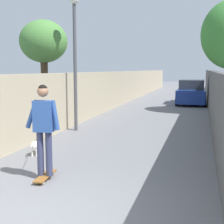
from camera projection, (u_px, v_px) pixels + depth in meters
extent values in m
plane|color=slate|center=(161.00, 109.00, 17.80)|extent=(80.00, 80.00, 0.00)
cube|color=tan|center=(104.00, 92.00, 16.49)|extent=(48.00, 0.30, 2.06)
cube|color=#4C4C4C|center=(213.00, 94.00, 15.02)|extent=(48.00, 0.30, 2.11)
cylinder|color=#473523|center=(45.00, 91.00, 12.43)|extent=(0.28, 0.28, 2.71)
ellipsoid|color=#4C843D|center=(43.00, 41.00, 12.17)|extent=(1.82, 1.82, 1.62)
cylinder|color=#4C4C51|center=(75.00, 69.00, 11.26)|extent=(0.12, 0.12, 4.45)
cube|color=brown|center=(45.00, 176.00, 6.41)|extent=(0.82, 0.28, 0.02)
cylinder|color=beige|center=(47.00, 173.00, 6.70)|extent=(0.06, 0.04, 0.06)
cylinder|color=beige|center=(54.00, 173.00, 6.68)|extent=(0.06, 0.04, 0.06)
cylinder|color=beige|center=(36.00, 182.00, 6.15)|extent=(0.06, 0.04, 0.06)
cylinder|color=beige|center=(43.00, 183.00, 6.13)|extent=(0.06, 0.04, 0.06)
cylinder|color=#333859|center=(40.00, 153.00, 6.36)|extent=(0.14, 0.14, 0.89)
cylinder|color=#333859|center=(49.00, 154.00, 6.33)|extent=(0.14, 0.14, 0.89)
cube|color=#2D5199|center=(44.00, 116.00, 6.25)|extent=(0.26, 0.40, 0.62)
cylinder|color=#2D5199|center=(32.00, 114.00, 6.28)|extent=(0.12, 0.29, 0.58)
cylinder|color=#2D5199|center=(55.00, 115.00, 6.20)|extent=(0.11, 0.18, 0.59)
sphere|color=#9E7051|center=(43.00, 91.00, 6.18)|extent=(0.22, 0.22, 0.22)
sphere|color=black|center=(43.00, 89.00, 6.18)|extent=(0.19, 0.19, 0.19)
ellipsoid|color=white|center=(36.00, 145.00, 8.17)|extent=(0.43, 0.26, 0.22)
sphere|color=white|center=(40.00, 140.00, 8.42)|extent=(0.15, 0.15, 0.15)
cone|color=black|center=(39.00, 137.00, 8.41)|extent=(0.05, 0.05, 0.06)
cone|color=black|center=(42.00, 137.00, 8.40)|extent=(0.05, 0.05, 0.06)
cylinder|color=white|center=(36.00, 150.00, 8.33)|extent=(0.04, 0.04, 0.18)
cylinder|color=white|center=(41.00, 151.00, 8.31)|extent=(0.04, 0.04, 0.18)
cylinder|color=white|center=(32.00, 153.00, 8.08)|extent=(0.04, 0.04, 0.18)
cylinder|color=white|center=(37.00, 153.00, 8.05)|extent=(0.04, 0.04, 0.18)
cylinder|color=white|center=(32.00, 144.00, 7.91)|extent=(0.14, 0.04, 0.13)
cylinder|color=black|center=(39.00, 135.00, 7.21)|extent=(1.58, 1.08, 0.66)
cube|color=navy|center=(192.00, 95.00, 20.30)|extent=(4.21, 1.70, 0.80)
cube|color=#262B33|center=(192.00, 84.00, 20.21)|extent=(2.19, 1.50, 0.60)
cylinder|color=black|center=(180.00, 97.00, 21.79)|extent=(0.64, 0.22, 0.64)
cylinder|color=black|center=(204.00, 97.00, 21.36)|extent=(0.64, 0.22, 0.64)
cylinder|color=black|center=(177.00, 100.00, 19.30)|extent=(0.64, 0.22, 0.64)
cylinder|color=black|center=(204.00, 101.00, 18.87)|extent=(0.64, 0.22, 0.64)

